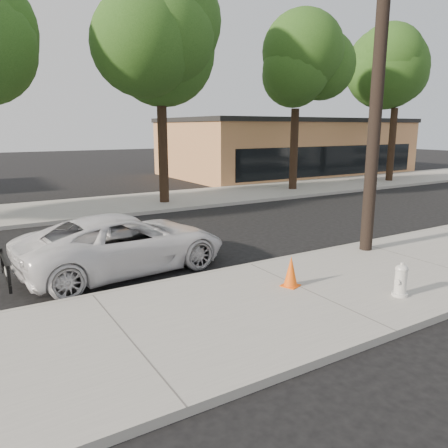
{
  "coord_description": "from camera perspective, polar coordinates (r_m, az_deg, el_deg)",
  "views": [
    {
      "loc": [
        -6.11,
        -10.84,
        3.56
      ],
      "look_at": [
        -0.12,
        -1.02,
        1.0
      ],
      "focal_mm": 35.0,
      "sensor_mm": 36.0,
      "label": 1
    }
  ],
  "objects": [
    {
      "name": "fire_hydrant",
      "position": [
        9.74,
        22.08,
        -6.88
      ],
      "size": [
        0.36,
        0.32,
        0.67
      ],
      "rotation": [
        0.0,
        0.0,
        0.21
      ],
      "color": "silver",
      "rests_on": "near_sidewalk"
    },
    {
      "name": "tree_d",
      "position": [
        25.04,
        10.04,
        18.79
      ],
      "size": [
        4.5,
        4.35,
        8.75
      ],
      "color": "black",
      "rests_on": "far_sidewalk"
    },
    {
      "name": "curb_near",
      "position": [
        11.22,
        3.4,
        -5.57
      ],
      "size": [
        90.0,
        0.12,
        0.16
      ],
      "primitive_type": "cube",
      "color": "#9E9B93",
      "rests_on": "ground"
    },
    {
      "name": "police_cruiser",
      "position": [
        11.21,
        -12.82,
        -2.44
      ],
      "size": [
        5.41,
        2.91,
        1.44
      ],
      "primitive_type": "imported",
      "rotation": [
        0.0,
        0.0,
        1.67
      ],
      "color": "silver",
      "rests_on": "ground"
    },
    {
      "name": "near_sidewalk",
      "position": [
        9.6,
        10.98,
        -8.97
      ],
      "size": [
        90.0,
        4.4,
        0.15
      ],
      "primitive_type": "cube",
      "color": "gray",
      "rests_on": "ground"
    },
    {
      "name": "tree_e",
      "position": [
        30.76,
        22.2,
        17.5
      ],
      "size": [
        4.8,
        4.65,
        9.25
      ],
      "color": "black",
      "rests_on": "far_sidewalk"
    },
    {
      "name": "far_sidewalk",
      "position": [
        20.58,
        -13.66,
        2.44
      ],
      "size": [
        90.0,
        5.0,
        0.15
      ],
      "primitive_type": "cube",
      "color": "gray",
      "rests_on": "ground"
    },
    {
      "name": "ground",
      "position": [
        12.94,
        -1.91,
        -3.43
      ],
      "size": [
        120.0,
        120.0,
        0.0
      ],
      "primitive_type": "plane",
      "color": "black",
      "rests_on": "ground"
    },
    {
      "name": "building_main",
      "position": [
        34.81,
        8.21,
        9.84
      ],
      "size": [
        18.0,
        10.0,
        4.0
      ],
      "primitive_type": "cube",
      "color": "#C97A53",
      "rests_on": "ground"
    },
    {
      "name": "utility_pole",
      "position": [
        12.72,
        19.44,
        17.0
      ],
      "size": [
        1.4,
        0.34,
        9.0
      ],
      "color": "black",
      "rests_on": "near_sidewalk"
    },
    {
      "name": "traffic_cone",
      "position": [
        9.67,
        8.73,
        -6.18
      ],
      "size": [
        0.45,
        0.45,
        0.68
      ],
      "rotation": [
        0.0,
        0.0,
        0.35
      ],
      "color": "#FF5B0D",
      "rests_on": "near_sidewalk"
    },
    {
      "name": "tree_c",
      "position": [
        20.54,
        -7.58,
        21.82
      ],
      "size": [
        4.96,
        4.8,
        9.55
      ],
      "color": "black",
      "rests_on": "far_sidewalk"
    }
  ]
}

